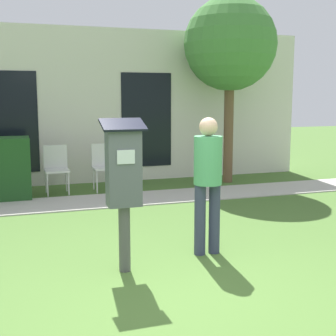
{
  "coord_description": "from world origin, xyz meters",
  "views": [
    {
      "loc": [
        -1.33,
        -3.8,
        1.82
      ],
      "look_at": [
        0.23,
        0.9,
        1.05
      ],
      "focal_mm": 50.0,
      "sensor_mm": 36.0,
      "label": 1
    }
  ],
  "objects_px": {
    "outdoor_chair_left": "(5,167)",
    "outdoor_chair_middle": "(56,165)",
    "parking_meter": "(124,175)",
    "person_standing": "(208,175)",
    "outdoor_chair_right": "(104,163)"
  },
  "relations": [
    {
      "from": "outdoor_chair_left",
      "to": "outdoor_chair_middle",
      "type": "bearing_deg",
      "value": -19.47
    },
    {
      "from": "outdoor_chair_left",
      "to": "outdoor_chair_right",
      "type": "distance_m",
      "value": 1.81
    },
    {
      "from": "outdoor_chair_right",
      "to": "person_standing",
      "type": "bearing_deg",
      "value": -105.74
    },
    {
      "from": "parking_meter",
      "to": "person_standing",
      "type": "bearing_deg",
      "value": 12.76
    },
    {
      "from": "person_standing",
      "to": "outdoor_chair_right",
      "type": "distance_m",
      "value": 4.12
    },
    {
      "from": "outdoor_chair_left",
      "to": "outdoor_chair_right",
      "type": "height_order",
      "value": "same"
    },
    {
      "from": "parking_meter",
      "to": "person_standing",
      "type": "relative_size",
      "value": 1.01
    },
    {
      "from": "parking_meter",
      "to": "outdoor_chair_right",
      "type": "height_order",
      "value": "parking_meter"
    },
    {
      "from": "outdoor_chair_middle",
      "to": "outdoor_chair_left",
      "type": "bearing_deg",
      "value": 179.38
    },
    {
      "from": "person_standing",
      "to": "outdoor_chair_right",
      "type": "bearing_deg",
      "value": 125.13
    },
    {
      "from": "outdoor_chair_left",
      "to": "outdoor_chair_middle",
      "type": "relative_size",
      "value": 1.0
    },
    {
      "from": "parking_meter",
      "to": "outdoor_chair_middle",
      "type": "distance_m",
      "value": 4.33
    },
    {
      "from": "person_standing",
      "to": "outdoor_chair_left",
      "type": "distance_m",
      "value": 4.7
    },
    {
      "from": "parking_meter",
      "to": "outdoor_chair_right",
      "type": "xyz_separation_m",
      "value": [
        0.59,
        4.31,
        -0.49
      ]
    },
    {
      "from": "outdoor_chair_middle",
      "to": "outdoor_chair_right",
      "type": "distance_m",
      "value": 0.91
    }
  ]
}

